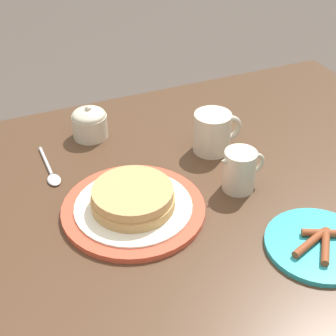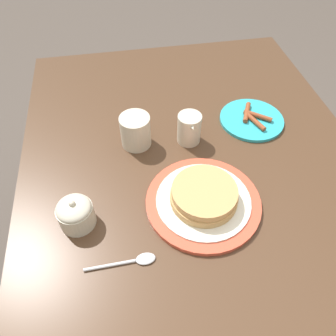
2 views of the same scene
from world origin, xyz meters
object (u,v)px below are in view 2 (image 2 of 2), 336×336
Objects in this scene: sugar_bowl at (75,213)px; spoon at (133,261)px; coffee_mug at (135,130)px; creamer_pitcher at (190,128)px; pancake_plate at (204,198)px; side_plate_bacon at (252,119)px.

spoon is (-0.12, -0.11, -0.03)m from sugar_bowl.
coffee_mug is 0.36m from spoon.
coffee_mug is 0.29m from sugar_bowl.
pancake_plate is at bearing 176.26° from creamer_pitcher.
pancake_plate is 1.82× the size of spoon.
coffee_mug reaches higher than spoon.
side_plate_bacon is 2.33× the size of sugar_bowl.
coffee_mug is at bearing -7.79° from spoon.
side_plate_bacon is 1.26× the size of spoon.
coffee_mug reaches higher than pancake_plate.
sugar_bowl is at bearing 117.53° from side_plate_bacon.
side_plate_bacon is at bearing -39.18° from pancake_plate.
creamer_pitcher is at bearing -54.53° from sugar_bowl.
coffee_mug is 0.76× the size of spoon.
pancake_plate is at bearing 140.82° from side_plate_bacon.
creamer_pitcher is at bearing -96.59° from coffee_mug.
side_plate_bacon reaches higher than spoon.
spoon is at bearing 172.21° from coffee_mug.
pancake_plate is at bearing -90.06° from sugar_bowl.
coffee_mug is at bearing 29.26° from pancake_plate.
creamer_pitcher is (0.22, -0.01, 0.03)m from pancake_plate.
sugar_bowl reaches higher than spoon.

